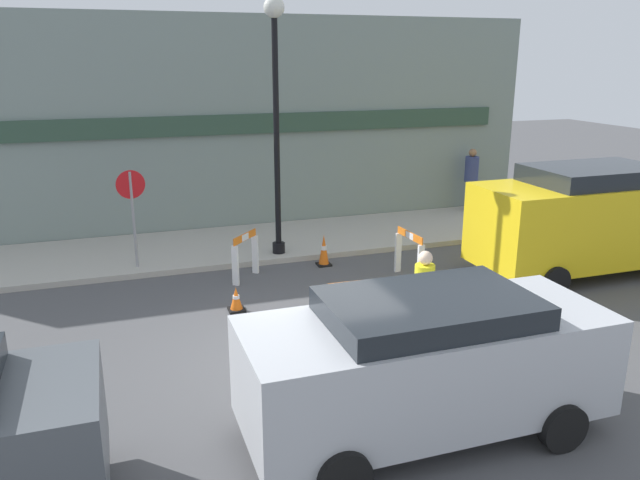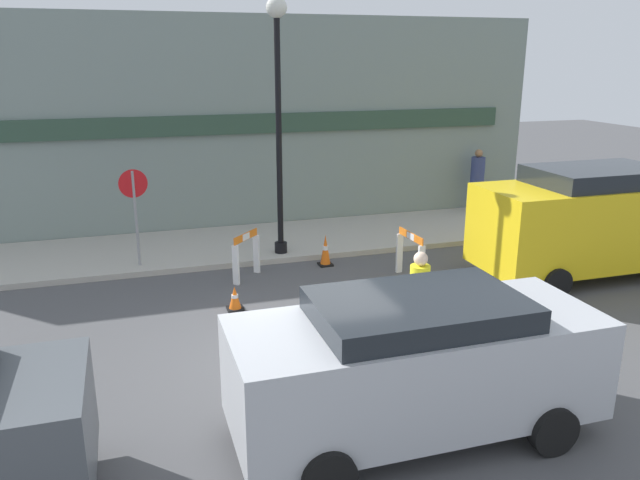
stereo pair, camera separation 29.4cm
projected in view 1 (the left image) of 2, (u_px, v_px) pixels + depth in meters
The scene contains 16 objects.
ground_plane at pixel (300, 358), 9.60m from camera, with size 60.00×60.00×0.00m, color #4C4C4F.
sidewalk_slab at pixel (227, 246), 15.09m from camera, with size 18.00×3.12×0.13m.
storefront_facade at pixel (210, 127), 15.81m from camera, with size 18.00×0.22×5.50m.
streetlamp_post at pixel (276, 95), 13.35m from camera, with size 0.44×0.44×5.53m.
stop_sign at pixel (132, 203), 13.01m from camera, with size 0.60×0.12×2.09m.
barricade_0 at pixel (351, 309), 10.07m from camera, with size 0.80×0.15×1.03m.
barricade_1 at pixel (409, 253), 12.90m from camera, with size 0.19×1.00×1.01m.
barricade_2 at pixel (245, 254), 12.88m from camera, with size 0.69×0.74×0.99m.
traffic_cone_0 at pixel (414, 310), 10.79m from camera, with size 0.30×0.30×0.51m.
traffic_cone_1 at pixel (236, 300), 11.34m from camera, with size 0.30×0.30×0.46m.
traffic_cone_2 at pixel (433, 290), 11.57m from camera, with size 0.30×0.30×0.62m.
traffic_cone_3 at pixel (324, 251), 13.79m from camera, with size 0.30×0.30×0.71m.
person_worker at pixel (423, 300), 9.40m from camera, with size 0.35×0.35×1.71m.
person_pedestrian at pixel (471, 178), 18.01m from camera, with size 0.51×0.51×1.81m.
parked_car_1 at pixel (426, 358), 7.44m from camera, with size 4.43×1.88×1.79m.
work_van at pixel (590, 215), 13.09m from camera, with size 4.94×2.08×2.30m.
Camera 1 is at (-2.51, -8.33, 4.47)m, focal length 35.00 mm.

